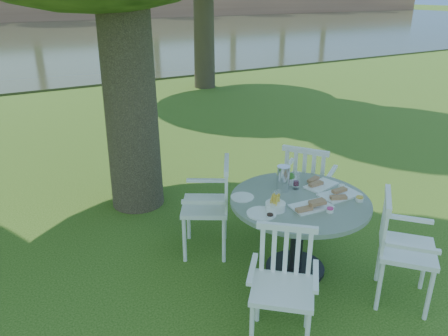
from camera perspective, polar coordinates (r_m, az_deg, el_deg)
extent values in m
plane|color=#23440E|center=(4.64, 1.25, -10.58)|extent=(140.00, 140.00, 0.00)
cylinder|color=black|center=(4.39, 9.25, -12.74)|extent=(0.56, 0.56, 0.04)
cylinder|color=black|center=(4.19, 9.55, -8.69)|extent=(0.12, 0.12, 0.68)
cylinder|color=gray|center=(4.02, 9.88, -4.26)|extent=(1.26, 1.26, 0.04)
cylinder|color=white|center=(5.22, 13.57, -4.20)|extent=(0.04, 0.04, 0.49)
cylinder|color=white|center=(5.31, 9.02, -3.37)|extent=(0.04, 0.04, 0.49)
cylinder|color=white|center=(4.88, 12.53, -6.07)|extent=(0.04, 0.04, 0.49)
cylinder|color=white|center=(4.97, 7.68, -5.14)|extent=(0.04, 0.04, 0.49)
cube|color=white|center=(4.98, 10.91, -1.94)|extent=(0.66, 0.67, 0.04)
cube|color=white|center=(4.70, 10.41, -0.39)|extent=(0.32, 0.44, 0.50)
cylinder|color=white|center=(4.72, -4.65, -6.61)|extent=(0.04, 0.04, 0.48)
cylinder|color=white|center=(4.35, -5.19, -9.35)|extent=(0.04, 0.04, 0.48)
cylinder|color=white|center=(4.70, 0.08, -6.67)|extent=(0.04, 0.04, 0.48)
cylinder|color=white|center=(4.33, -0.02, -9.43)|extent=(0.04, 0.04, 0.48)
cube|color=white|center=(4.39, -2.50, -5.00)|extent=(0.64, 0.66, 0.04)
cube|color=white|center=(4.29, 0.32, -2.34)|extent=(0.29, 0.45, 0.49)
cylinder|color=white|center=(3.39, 3.64, -20.33)|extent=(0.04, 0.04, 0.45)
cylinder|color=white|center=(3.66, 4.42, -16.59)|extent=(0.04, 0.04, 0.45)
cylinder|color=white|center=(3.65, 10.90, -17.10)|extent=(0.04, 0.04, 0.45)
cube|color=white|center=(3.36, 7.65, -15.56)|extent=(0.62, 0.61, 0.04)
cube|color=white|center=(3.40, 8.07, -10.75)|extent=(0.37, 0.33, 0.46)
cylinder|color=white|center=(4.01, 25.22, -14.81)|extent=(0.04, 0.04, 0.48)
cylinder|color=white|center=(4.36, 24.68, -11.55)|extent=(0.04, 0.04, 0.48)
cylinder|color=white|center=(3.97, 19.62, -14.32)|extent=(0.04, 0.04, 0.48)
cylinder|color=white|center=(4.32, 19.61, -11.06)|extent=(0.04, 0.04, 0.48)
cube|color=white|center=(4.02, 22.83, -9.83)|extent=(0.66, 0.66, 0.04)
cube|color=white|center=(3.89, 20.21, -6.73)|extent=(0.39, 0.36, 0.49)
cube|color=white|center=(3.88, 11.29, -4.94)|extent=(0.37, 0.24, 0.01)
cube|color=white|center=(4.15, 14.85, -3.42)|extent=(0.38, 0.22, 0.01)
cube|color=white|center=(4.31, 12.54, -2.23)|extent=(0.37, 0.26, 0.01)
cylinder|color=white|center=(3.71, 4.92, -5.92)|extent=(0.25, 0.25, 0.01)
cylinder|color=white|center=(3.98, 2.40, -3.82)|extent=(0.21, 0.21, 0.01)
cylinder|color=white|center=(3.78, 6.72, -5.00)|extent=(0.17, 0.17, 0.07)
cylinder|color=white|center=(4.32, 8.26, -1.48)|extent=(0.18, 0.18, 0.06)
cylinder|color=silver|center=(4.10, 7.73, -1.38)|extent=(0.12, 0.12, 0.25)
cylinder|color=white|center=(4.17, 9.42, -1.65)|extent=(0.06, 0.06, 0.17)
cylinder|color=white|center=(3.90, 6.94, -3.70)|extent=(0.07, 0.07, 0.11)
cylinder|color=white|center=(3.88, 6.62, -3.92)|extent=(0.06, 0.06, 0.10)
cylinder|color=white|center=(3.83, 13.67, -5.42)|extent=(0.07, 0.07, 0.03)
cylinder|color=white|center=(4.09, 17.28, -3.93)|extent=(0.07, 0.07, 0.03)
cylinder|color=white|center=(4.30, 15.12, -2.44)|extent=(0.07, 0.07, 0.03)
cylinder|color=white|center=(3.65, 6.03, -6.35)|extent=(0.06, 0.06, 0.03)
cube|color=#31331E|center=(26.52, -26.33, 14.66)|extent=(100.00, 28.00, 0.12)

